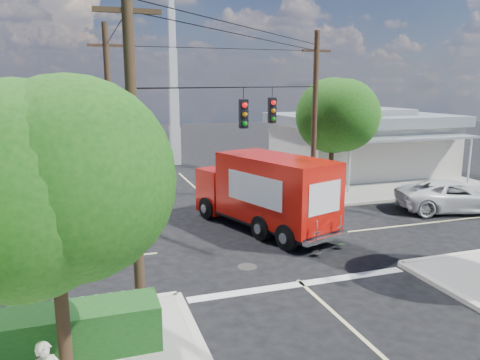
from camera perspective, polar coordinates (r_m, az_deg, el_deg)
name	(u,v)px	position (r m, az deg, el deg)	size (l,w,h in m)	color
ground	(255,242)	(19.22, 1.90, -7.58)	(120.00, 120.00, 0.00)	black
sidewalk_ne	(348,176)	(33.37, 13.02, 0.48)	(14.12, 14.12, 0.14)	#AAA59A
sidewalk_nw	(2,200)	(28.94, -27.00, -2.17)	(14.12, 14.12, 0.14)	#AAA59A
road_markings	(269,254)	(17.92, 3.55, -9.01)	(32.00, 32.00, 0.01)	beige
building_ne	(361,141)	(34.79, 14.54, 4.60)	(11.80, 10.20, 4.50)	beige
radio_tower	(174,93)	(37.65, -8.10, 10.42)	(0.80, 0.80, 17.00)	silver
tree_sw_front	(52,188)	(9.70, -21.90, -0.92)	(3.88, 3.78, 6.03)	#422D1C
tree_ne_front	(334,112)	(27.41, 11.34, 8.11)	(4.21, 4.14, 6.66)	#422D1C
tree_ne_back	(352,119)	(30.66, 13.51, 7.27)	(3.77, 3.66, 5.82)	#422D1C
palm_nw_front	(58,111)	(24.58, -21.32, 7.84)	(3.01, 3.08, 5.59)	#422D1C
palm_nw_back	(17,118)	(26.26, -25.50, 6.88)	(3.01, 3.08, 5.19)	#422D1C
utility_poles	(206,125)	(19.29, -4.12, 6.70)	(12.00, 10.68, 9.00)	#473321
picket_fence	(33,321)	(12.80, -23.90, -15.48)	(5.94, 0.06, 1.00)	silver
hedge_sw	(20,339)	(12.12, -25.23, -17.15)	(6.20, 1.20, 1.10)	#114112
vending_boxes	(325,185)	(27.11, 10.28, -0.58)	(1.90, 0.50, 1.10)	red
delivery_truck	(265,192)	(20.48, 3.04, -1.47)	(4.65, 7.99, 3.33)	black
parked_car	(454,196)	(25.98, 24.68, -1.79)	(2.59, 5.62, 1.56)	silver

